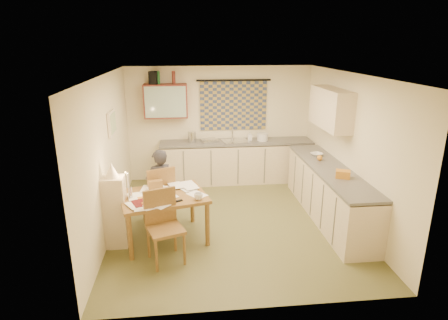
{
  "coord_description": "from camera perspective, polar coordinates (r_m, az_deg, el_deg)",
  "views": [
    {
      "loc": [
        -0.76,
        -5.84,
        2.98
      ],
      "look_at": [
        -0.12,
        0.2,
        1.06
      ],
      "focal_mm": 30.0,
      "sensor_mm": 36.0,
      "label": 1
    }
  ],
  "objects": [
    {
      "name": "candle_flame",
      "position": [
        5.64,
        -14.79,
        -1.86
      ],
      "size": [
        0.02,
        0.02,
        0.02
      ],
      "primitive_type": "sphere",
      "color": "#FFCC66",
      "rests_on": "dining_table"
    },
    {
      "name": "letter_rack",
      "position": [
        5.98,
        -10.39,
        -3.83
      ],
      "size": [
        0.24,
        0.14,
        0.16
      ],
      "primitive_type": "cube",
      "rotation": [
        0.0,
        0.0,
        0.21
      ],
      "color": "brown",
      "rests_on": "dining_table"
    },
    {
      "name": "wall_right",
      "position": [
        6.69,
        18.66,
        1.64
      ],
      "size": [
        0.02,
        4.5,
        2.5
      ],
      "primitive_type": "cube",
      "color": "#F7EAC2",
      "rests_on": "floor"
    },
    {
      "name": "curtain_rod",
      "position": [
        8.15,
        1.5,
        12.06
      ],
      "size": [
        1.6,
        0.04,
        0.04
      ],
      "primitive_type": "cylinder",
      "rotation": [
        0.0,
        1.57,
        0.0
      ],
      "color": "black",
      "rests_on": "wall_back"
    },
    {
      "name": "dining_table",
      "position": [
        5.96,
        -9.12,
        -8.56
      ],
      "size": [
        1.46,
        1.25,
        0.75
      ],
      "rotation": [
        0.0,
        0.0,
        0.25
      ],
      "color": "brown",
      "rests_on": "floor"
    },
    {
      "name": "ceiling",
      "position": [
        5.91,
        1.41,
        12.99
      ],
      "size": [
        4.0,
        4.5,
        0.02
      ],
      "primitive_type": "cube",
      "color": "white",
      "rests_on": "floor"
    },
    {
      "name": "wall_front",
      "position": [
        4.05,
        5.44,
        -7.8
      ],
      "size": [
        4.0,
        0.02,
        2.5
      ],
      "primitive_type": "cube",
      "color": "#F7EAC2",
      "rests_on": "floor"
    },
    {
      "name": "bottle_brown",
      "position": [
        7.96,
        -7.69,
        12.36
      ],
      "size": [
        0.09,
        0.09,
        0.26
      ],
      "primitive_type": "cylinder",
      "rotation": [
        0.0,
        0.0,
        -0.28
      ],
      "color": "#5D211B",
      "rests_on": "wall_cabinet"
    },
    {
      "name": "soap_bottle",
      "position": [
        8.2,
        3.96,
        3.68
      ],
      "size": [
        0.09,
        0.09,
        0.2
      ],
      "primitive_type": "imported",
      "rotation": [
        0.0,
        0.0,
        -0.01
      ],
      "color": "white",
      "rests_on": "counter_back"
    },
    {
      "name": "book",
      "position": [
        5.63,
        -12.9,
        -6.12
      ],
      "size": [
        0.32,
        0.36,
        0.02
      ],
      "primitive_type": "imported",
      "rotation": [
        0.0,
        0.0,
        0.27
      ],
      "color": "orange",
      "rests_on": "dining_table"
    },
    {
      "name": "stove",
      "position": [
        6.12,
        18.5,
        -8.06
      ],
      "size": [
        0.55,
        0.55,
        0.86
      ],
      "color": "white",
      "rests_on": "floor"
    },
    {
      "name": "bottle_green",
      "position": [
        7.97,
        -9.98,
        12.26
      ],
      "size": [
        0.08,
        0.08,
        0.26
      ],
      "primitive_type": "cylinder",
      "rotation": [
        0.0,
        0.0,
        -0.22
      ],
      "color": "#195926",
      "rests_on": "wall_cabinet"
    },
    {
      "name": "chair_near",
      "position": [
        5.44,
        -8.9,
        -11.99
      ],
      "size": [
        0.59,
        0.59,
        1.03
      ],
      "rotation": [
        0.0,
        0.0,
        0.35
      ],
      "color": "brown",
      "rests_on": "floor"
    },
    {
      "name": "kettle",
      "position": [
        8.03,
        -4.91,
        3.51
      ],
      "size": [
        0.19,
        0.19,
        0.24
      ],
      "primitive_type": "cylinder",
      "rotation": [
        0.0,
        0.0,
        -0.05
      ],
      "color": "silver",
      "rests_on": "counter_back"
    },
    {
      "name": "speaker",
      "position": [
        7.98,
        -10.62,
        12.23
      ],
      "size": [
        0.22,
        0.24,
        0.26
      ],
      "primitive_type": "cube",
      "rotation": [
        0.0,
        0.0,
        -0.34
      ],
      "color": "black",
      "rests_on": "wall_cabinet"
    },
    {
      "name": "dish_rack",
      "position": [
        8.07,
        -2.24,
        2.97
      ],
      "size": [
        0.42,
        0.38,
        0.06
      ],
      "primitive_type": "cube",
      "rotation": [
        0.0,
        0.0,
        0.27
      ],
      "color": "silver",
      "rests_on": "counter_back"
    },
    {
      "name": "wall_left",
      "position": [
        6.22,
        -17.37,
        0.59
      ],
      "size": [
        0.02,
        4.5,
        2.5
      ],
      "primitive_type": "cube",
      "color": "#F7EAC2",
      "rests_on": "floor"
    },
    {
      "name": "orange_box",
      "position": [
        5.49,
        -11.72,
        -6.55
      ],
      "size": [
        0.14,
        0.13,
        0.04
      ],
      "primitive_type": "cube",
      "rotation": [
        0.0,
        0.0,
        0.56
      ],
      "color": "orange",
      "rests_on": "dining_table"
    },
    {
      "name": "sink",
      "position": [
        8.14,
        1.73,
        2.6
      ],
      "size": [
        0.62,
        0.54,
        0.1
      ],
      "primitive_type": "cube",
      "rotation": [
        0.0,
        0.0,
        0.18
      ],
      "color": "silver",
      "rests_on": "counter_back"
    },
    {
      "name": "print_canvas",
      "position": [
        6.48,
        -16.52,
        5.44
      ],
      "size": [
        0.01,
        0.42,
        0.32
      ],
      "primitive_type": "cube",
      "color": "silver",
      "rests_on": "wall_left"
    },
    {
      "name": "candle_holder",
      "position": [
        5.74,
        -14.08,
        -4.88
      ],
      "size": [
        0.06,
        0.06,
        0.18
      ],
      "primitive_type": "cylinder",
      "rotation": [
        0.0,
        0.0,
        -0.02
      ],
      "color": "silver",
      "rests_on": "dining_table"
    },
    {
      "name": "window_blind",
      "position": [
        8.24,
        1.45,
        8.26
      ],
      "size": [
        1.45,
        0.03,
        1.05
      ],
      "primitive_type": "cube",
      "color": "navy",
      "rests_on": "wall_back"
    },
    {
      "name": "wall_cabinet",
      "position": [
        8.02,
        -8.86,
        8.89
      ],
      "size": [
        0.9,
        0.34,
        0.7
      ],
      "primitive_type": "cube",
      "color": "#5D211B",
      "rests_on": "wall_back"
    },
    {
      "name": "tap",
      "position": [
        8.27,
        1.32,
        4.12
      ],
      "size": [
        0.04,
        0.04,
        0.28
      ],
      "primitive_type": "cylinder",
      "rotation": [
        0.0,
        0.0,
        -0.43
      ],
      "color": "silver",
      "rests_on": "counter_back"
    },
    {
      "name": "candle",
      "position": [
        5.67,
        -14.44,
        -3.04
      ],
      "size": [
        0.03,
        0.03,
        0.22
      ],
      "primitive_type": "cylinder",
      "rotation": [
        0.0,
        0.0,
        0.08
      ],
      "color": "white",
      "rests_on": "dining_table"
    },
    {
      "name": "shelf_stand",
      "position": [
        5.87,
        -16.21,
        -7.62
      ],
      "size": [
        0.32,
        0.3,
        1.11
      ],
      "primitive_type": "cube",
      "color": "beige",
      "rests_on": "floor"
    },
    {
      "name": "floor",
      "position": [
        6.61,
        1.25,
        -9.35
      ],
      "size": [
        4.0,
        4.5,
        0.02
      ],
      "primitive_type": "cube",
      "color": "brown",
      "rests_on": "ground"
    },
    {
      "name": "mug",
      "position": [
        5.56,
        -3.92,
        -5.56
      ],
      "size": [
        0.14,
        0.14,
        0.1
      ],
      "primitive_type": "imported",
      "rotation": [
        0.0,
        0.0,
        0.06
      ],
      "color": "white",
      "rests_on": "dining_table"
    },
    {
      "name": "papers",
      "position": [
        5.77,
        -9.5,
        -5.26
      ],
      "size": [
        1.24,
        1.13,
        0.03
      ],
      "rotation": [
        0.0,
        0.0,
        0.25
      ],
      "color": "white",
      "rests_on": "dining_table"
    },
    {
      "name": "wall_cabinet_glass",
      "position": [
        7.85,
        -8.92,
        8.71
      ],
      "size": [
        0.84,
        0.02,
        0.64
      ],
      "primitive_type": "cube",
      "color": "#99B2A5",
      "rests_on": "wall_back"
    },
    {
      "name": "mixing_bowl",
      "position": [
        8.21,
        5.89,
        3.51
      ],
      "size": [
        0.29,
        0.29,
        0.16
      ],
      "primitive_type": "cylinder",
      "rotation": [
        0.0,
        0.0,
        -0.22
      ],
      "color": "white",
      "rests_on": "counter_back"
    },
    {
      "name": "eyeglasses",
      "position": [
        5.54,
        -7.0,
        -6.21
      ],
      "size": [
        0.14,
        0.1,
        0.02
      ],
      "primitive_type": "cube",
      "rotation": [
        0.0,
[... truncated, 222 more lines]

